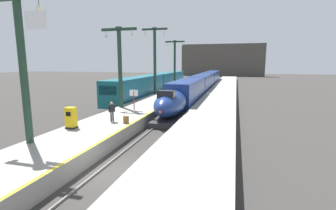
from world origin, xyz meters
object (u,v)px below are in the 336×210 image
station_column_near (22,54)px  station_column_mid (120,60)px  highspeed_train_main (202,83)px  regional_train_adjacent (156,83)px  ticket_machine_yellow (71,119)px  rolling_suitcase (126,120)px  departure_info_board (134,96)px  station_column_far (155,55)px  station_column_distant (175,59)px  passenger_near_edge (112,110)px

station_column_near → station_column_mid: bearing=90.3°
highspeed_train_main → regional_train_adjacent: bearing=-152.1°
station_column_mid → ticket_machine_yellow: 10.24m
ticket_machine_yellow → rolling_suitcase: bearing=36.6°
ticket_machine_yellow → departure_info_board: (1.71, 7.98, 0.77)m
station_column_mid → departure_info_board: size_ratio=4.06×
station_column_far → rolling_suitcase: 19.98m
station_column_near → ticket_machine_yellow: station_column_near is taller
highspeed_train_main → departure_info_board: (-3.84, -24.70, 0.60)m
regional_train_adjacent → station_column_near: size_ratio=4.16×
station_column_far → highspeed_train_main: bearing=62.7°
station_column_mid → departure_info_board: bearing=-30.6°
station_column_near → departure_info_board: (2.00, 11.57, -3.90)m
station_column_mid → station_column_far: (0.00, 12.05, 0.80)m
highspeed_train_main → station_column_distant: bearing=166.3°
station_column_mid → highspeed_train_main: bearing=75.9°
highspeed_train_main → regional_train_adjacent: 9.17m
station_column_near → station_column_far: 24.85m
regional_train_adjacent → station_column_mid: size_ratio=4.25×
rolling_suitcase → departure_info_board: (-1.63, 5.51, 1.20)m
departure_info_board → station_column_near: bearing=-99.8°
passenger_near_edge → station_column_mid: bearing=109.6°
passenger_near_edge → ticket_machine_yellow: size_ratio=1.06×
highspeed_train_main → station_column_near: 37.02m
station_column_near → regional_train_adjacent: bearing=94.0°
regional_train_adjacent → ticket_machine_yellow: regional_train_adjacent is taller
station_column_mid → rolling_suitcase: station_column_mid is taller
station_column_far → rolling_suitcase: station_column_far is taller
highspeed_train_main → station_column_distant: size_ratio=6.17×
station_column_mid → passenger_near_edge: bearing=-70.4°
highspeed_train_main → rolling_suitcase: (-2.21, -30.21, -0.60)m
rolling_suitcase → departure_info_board: bearing=106.5°
ticket_machine_yellow → departure_info_board: 8.20m
station_column_mid → station_column_distant: station_column_distant is taller
station_column_near → rolling_suitcase: (3.63, 6.07, -5.10)m
highspeed_train_main → passenger_near_edge: size_ratio=33.91×
highspeed_train_main → station_column_mid: 24.60m
highspeed_train_main → passenger_near_edge: 30.19m
station_column_distant → rolling_suitcase: 32.30m
station_column_far → ticket_machine_yellow: bearing=-89.1°
station_column_far → departure_info_board: bearing=-81.2°
station_column_near → passenger_near_edge: station_column_near is taller
station_column_distant → ticket_machine_yellow: (0.35, -34.13, -4.84)m
station_column_distant → station_column_far: bearing=-90.0°
station_column_near → passenger_near_edge: size_ratio=5.20×
station_column_far → rolling_suitcase: size_ratio=10.31×
passenger_near_edge → station_column_far: bearing=97.1°
regional_train_adjacent → highspeed_train_main: bearing=27.9°
station_column_far → station_column_mid: bearing=-90.0°
station_column_far → ticket_machine_yellow: (0.35, -21.26, -5.28)m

